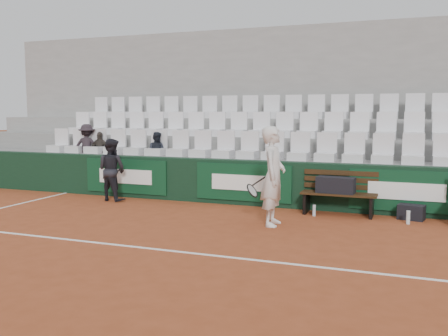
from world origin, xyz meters
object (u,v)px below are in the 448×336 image
(sports_bag_left, at_px, (336,185))
(spectator_c, at_px, (156,134))
(bench_left, at_px, (338,204))
(water_bottle_near, at_px, (314,210))
(spectator_a, at_px, (87,130))
(tennis_player, at_px, (273,176))
(water_bottle_far, at_px, (408,217))
(ball_kid, at_px, (112,170))
(sports_bag_ground, at_px, (411,212))
(spectator_b, at_px, (100,134))

(sports_bag_left, bearing_deg, spectator_c, 168.40)
(bench_left, distance_m, water_bottle_near, 0.53)
(spectator_a, height_order, spectator_c, spectator_a)
(sports_bag_left, height_order, tennis_player, tennis_player)
(water_bottle_far, relative_size, ball_kid, 0.17)
(sports_bag_ground, relative_size, spectator_c, 0.47)
(sports_bag_left, xyz_separation_m, water_bottle_far, (1.40, -0.37, -0.48))
(ball_kid, relative_size, spectator_a, 1.21)
(water_bottle_far, relative_size, spectator_c, 0.25)
(water_bottle_far, bearing_deg, spectator_b, 170.25)
(spectator_b, bearing_deg, bench_left, 156.40)
(sports_bag_ground, bearing_deg, water_bottle_far, -96.81)
(water_bottle_near, relative_size, tennis_player, 0.12)
(sports_bag_ground, bearing_deg, water_bottle_near, -169.61)
(water_bottle_near, height_order, water_bottle_far, water_bottle_far)
(bench_left, xyz_separation_m, water_bottle_near, (-0.44, -0.29, -0.11))
(sports_bag_left, distance_m, water_bottle_far, 1.52)
(sports_bag_ground, bearing_deg, ball_kid, -177.73)
(ball_kid, bearing_deg, spectator_c, -108.85)
(sports_bag_left, height_order, ball_kid, ball_kid)
(sports_bag_left, bearing_deg, sports_bag_ground, 2.65)
(ball_kid, bearing_deg, bench_left, -169.50)
(water_bottle_near, bearing_deg, spectator_c, 163.97)
(sports_bag_ground, distance_m, spectator_c, 6.24)
(water_bottle_near, distance_m, spectator_a, 6.56)
(ball_kid, xyz_separation_m, spectator_c, (0.58, 1.13, 0.79))
(water_bottle_far, distance_m, ball_kid, 6.58)
(tennis_player, height_order, spectator_c, spectator_c)
(sports_bag_left, relative_size, ball_kid, 0.52)
(sports_bag_left, xyz_separation_m, spectator_b, (-6.24, 0.94, 0.89))
(tennis_player, xyz_separation_m, spectator_b, (-5.30, 2.29, 0.59))
(sports_bag_ground, xyz_separation_m, tennis_player, (-2.39, -1.41, 0.76))
(sports_bag_left, xyz_separation_m, spectator_a, (-6.65, 0.94, 0.99))
(sports_bag_left, height_order, water_bottle_near, sports_bag_left)
(water_bottle_near, bearing_deg, spectator_a, 169.11)
(water_bottle_near, bearing_deg, spectator_b, 168.37)
(tennis_player, relative_size, spectator_c, 1.77)
(sports_bag_ground, height_order, spectator_b, spectator_b)
(sports_bag_left, xyz_separation_m, water_bottle_near, (-0.37, -0.27, -0.50))
(sports_bag_ground, distance_m, ball_kid, 6.63)
(water_bottle_near, relative_size, spectator_c, 0.22)
(water_bottle_near, height_order, spectator_b, spectator_b)
(sports_bag_ground, bearing_deg, sports_bag_left, -177.35)
(spectator_c, bearing_deg, bench_left, 169.80)
(sports_bag_left, height_order, spectator_b, spectator_b)
(spectator_a, bearing_deg, water_bottle_far, 151.14)
(sports_bag_ground, distance_m, water_bottle_near, 1.85)
(ball_kid, height_order, spectator_a, spectator_a)
(water_bottle_near, height_order, tennis_player, tennis_player)
(water_bottle_far, bearing_deg, water_bottle_near, 176.63)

